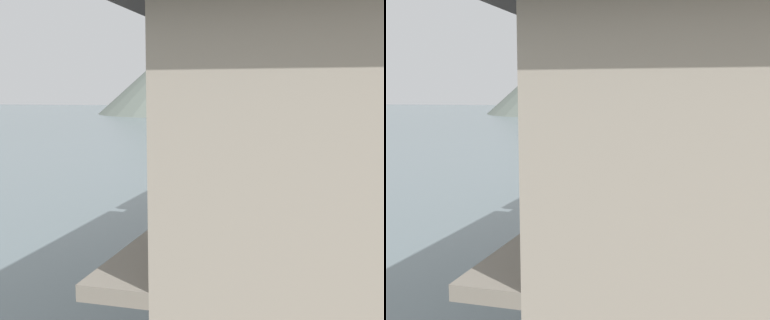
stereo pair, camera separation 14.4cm
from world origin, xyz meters
TOP-DOWN VIEW (x-y plane):
  - boat_moored_nearest at (4.71, 27.39)m, footprint 1.11×4.99m
  - boat_moored_second at (5.08, 51.43)m, footprint 1.25×5.42m
  - boat_moored_third at (-2.10, 31.60)m, footprint 2.78×4.32m
  - boat_moored_far at (4.11, 40.55)m, footprint 1.47×4.94m
  - house_waterfront_second at (9.75, 7.19)m, footprint 6.15×5.89m
  - house_waterfront_tall at (10.09, 13.82)m, footprint 6.84×6.11m
  - house_waterfront_narrow at (9.63, 19.72)m, footprint 5.92×6.06m
  - mooring_post_dock_near at (6.79, 7.62)m, footprint 0.20×0.20m
  - mooring_post_dock_mid at (6.79, 17.74)m, footprint 0.20×0.20m
  - hill_far_west at (-0.96, 124.90)m, footprint 44.96×44.96m
  - hill_far_centre at (-20.81, 120.70)m, footprint 55.63×55.63m

SIDE VIEW (x-z plane):
  - boat_moored_nearest at x=4.71m, z-range -0.08..0.38m
  - boat_moored_second at x=5.08m, z-range -0.09..0.44m
  - boat_moored_far at x=4.11m, z-range -0.10..0.46m
  - boat_moored_third at x=-2.10m, z-range -0.11..0.60m
  - mooring_post_dock_near at x=6.79m, z-range 0.66..1.39m
  - mooring_post_dock_mid at x=6.79m, z-range 0.66..1.40m
  - house_waterfront_tall at x=10.09m, z-range 0.60..6.74m
  - house_waterfront_narrow at x=9.63m, z-range 0.60..6.74m
  - house_waterfront_second at x=9.75m, z-range 0.60..6.74m
  - hill_far_west at x=-0.96m, z-range 0.00..15.14m
  - hill_far_centre at x=-20.81m, z-range 0.00..24.78m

